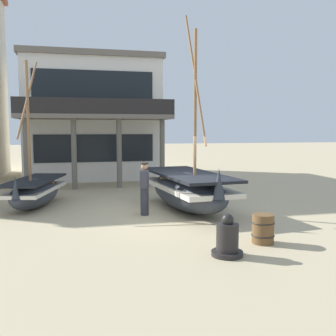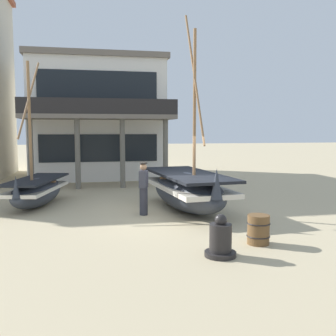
{
  "view_description": "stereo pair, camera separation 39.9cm",
  "coord_description": "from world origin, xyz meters",
  "px_view_note": "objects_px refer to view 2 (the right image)",
  "views": [
    {
      "loc": [
        -2.95,
        -11.75,
        2.71
      ],
      "look_at": [
        0.0,
        1.0,
        1.4
      ],
      "focal_mm": 41.25,
      "sensor_mm": 36.0,
      "label": 1
    },
    {
      "loc": [
        -2.56,
        -11.83,
        2.71
      ],
      "look_at": [
        0.0,
        1.0,
        1.4
      ],
      "focal_mm": 41.25,
      "sensor_mm": 36.0,
      "label": 2
    }
  ],
  "objects_px": {
    "fishing_boat_centre_large": "(188,189)",
    "fisherman_by_hull": "(144,189)",
    "capstan_winch": "(220,240)",
    "wooden_barrel": "(258,230)",
    "fishing_boat_near_left": "(37,190)",
    "harbor_building_main": "(98,119)"
  },
  "relations": [
    {
      "from": "fisherman_by_hull",
      "to": "harbor_building_main",
      "type": "xyz_separation_m",
      "value": [
        -1.19,
        11.45,
        2.52
      ]
    },
    {
      "from": "fishing_boat_centre_large",
      "to": "wooden_barrel",
      "type": "height_order",
      "value": "fishing_boat_centre_large"
    },
    {
      "from": "fishing_boat_centre_large",
      "to": "fisherman_by_hull",
      "type": "xyz_separation_m",
      "value": [
        -1.57,
        -0.52,
        0.14
      ]
    },
    {
      "from": "fishing_boat_near_left",
      "to": "fisherman_by_hull",
      "type": "bearing_deg",
      "value": -31.46
    },
    {
      "from": "wooden_barrel",
      "to": "fishing_boat_near_left",
      "type": "bearing_deg",
      "value": 134.86
    },
    {
      "from": "fishing_boat_near_left",
      "to": "wooden_barrel",
      "type": "height_order",
      "value": "fishing_boat_near_left"
    },
    {
      "from": "fishing_boat_near_left",
      "to": "fishing_boat_centre_large",
      "type": "relative_size",
      "value": 0.79
    },
    {
      "from": "fishing_boat_centre_large",
      "to": "fisherman_by_hull",
      "type": "bearing_deg",
      "value": -161.78
    },
    {
      "from": "wooden_barrel",
      "to": "harbor_building_main",
      "type": "relative_size",
      "value": 0.07
    },
    {
      "from": "fishing_boat_centre_large",
      "to": "harbor_building_main",
      "type": "xyz_separation_m",
      "value": [
        -2.76,
        10.93,
        2.66
      ]
    },
    {
      "from": "fishing_boat_centre_large",
      "to": "wooden_barrel",
      "type": "xyz_separation_m",
      "value": [
        0.68,
        -4.16,
        -0.35
      ]
    },
    {
      "from": "capstan_winch",
      "to": "wooden_barrel",
      "type": "bearing_deg",
      "value": 29.75
    },
    {
      "from": "fishing_boat_near_left",
      "to": "fisherman_by_hull",
      "type": "relative_size",
      "value": 3.02
    },
    {
      "from": "fisherman_by_hull",
      "to": "harbor_building_main",
      "type": "bearing_deg",
      "value": 95.95
    },
    {
      "from": "fishing_boat_centre_large",
      "to": "fisherman_by_hull",
      "type": "distance_m",
      "value": 1.66
    },
    {
      "from": "harbor_building_main",
      "to": "capstan_winch",
      "type": "bearing_deg",
      "value": -81.82
    },
    {
      "from": "capstan_winch",
      "to": "harbor_building_main",
      "type": "bearing_deg",
      "value": 98.18
    },
    {
      "from": "fisherman_by_hull",
      "to": "fishing_boat_centre_large",
      "type": "bearing_deg",
      "value": 18.22
    },
    {
      "from": "fishing_boat_centre_large",
      "to": "fisherman_by_hull",
      "type": "relative_size",
      "value": 3.83
    },
    {
      "from": "fishing_boat_near_left",
      "to": "harbor_building_main",
      "type": "distance_m",
      "value": 9.98
    },
    {
      "from": "capstan_winch",
      "to": "wooden_barrel",
      "type": "distance_m",
      "value": 1.35
    },
    {
      "from": "fishing_boat_near_left",
      "to": "wooden_barrel",
      "type": "bearing_deg",
      "value": -45.14
    }
  ]
}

